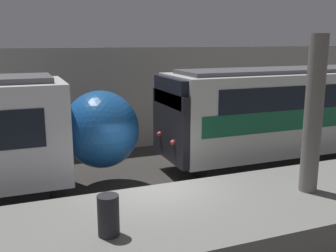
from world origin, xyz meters
name	(u,v)px	position (x,y,z in m)	size (l,w,h in m)	color
ground_plane	(153,217)	(0.00, 0.00, 0.00)	(120.00, 120.00, 0.00)	#33302D
platform	(178,230)	(0.00, -1.81, 0.46)	(40.00, 3.63, 0.93)	slate
station_rear_barrier	(97,100)	(0.00, 7.15, 2.24)	(50.00, 0.15, 4.49)	#9E998E
support_pillar_near	(313,115)	(3.67, -1.85, 2.94)	(0.46, 0.46, 4.02)	slate
trash_bin	(108,215)	(-1.74, -2.32, 1.35)	(0.44, 0.44, 0.85)	#232328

